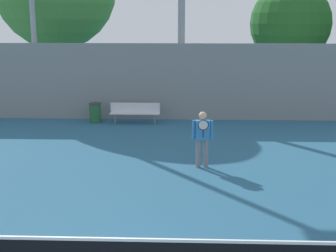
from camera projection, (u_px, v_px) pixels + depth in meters
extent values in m
cube|color=white|center=(83.00, 239.00, 7.38)|extent=(11.81, 0.04, 0.05)
cylinder|color=slate|center=(198.00, 153.00, 13.84)|extent=(0.14, 0.14, 0.85)
cylinder|color=slate|center=(206.00, 153.00, 13.84)|extent=(0.14, 0.14, 0.85)
cube|color=teal|center=(202.00, 130.00, 13.68)|extent=(0.42, 0.21, 0.58)
cylinder|color=teal|center=(194.00, 130.00, 13.68)|extent=(0.10, 0.10, 0.56)
cylinder|color=teal|center=(211.00, 130.00, 13.68)|extent=(0.10, 0.10, 0.56)
sphere|color=#DBAD89|center=(203.00, 116.00, 13.58)|extent=(0.23, 0.23, 0.23)
cylinder|color=black|center=(203.00, 134.00, 13.42)|extent=(0.03, 0.03, 0.22)
torus|color=black|center=(203.00, 125.00, 13.36)|extent=(0.31, 0.03, 0.31)
cylinder|color=silver|center=(203.00, 125.00, 13.36)|extent=(0.27, 0.02, 0.27)
cube|color=silver|center=(135.00, 113.00, 19.50)|extent=(2.08, 0.40, 0.04)
cylinder|color=gray|center=(115.00, 119.00, 19.58)|extent=(0.06, 0.06, 0.42)
cylinder|color=gray|center=(155.00, 119.00, 19.52)|extent=(0.06, 0.06, 0.42)
cube|color=silver|center=(135.00, 107.00, 19.63)|extent=(2.08, 0.04, 0.40)
cylinder|color=#235B33|center=(95.00, 113.00, 19.74)|extent=(0.48, 0.48, 0.79)
cylinder|color=#333338|center=(95.00, 104.00, 19.65)|extent=(0.51, 0.51, 0.04)
cube|color=gray|center=(148.00, 82.00, 20.09)|extent=(34.08, 0.06, 3.28)
cylinder|color=brown|center=(60.00, 69.00, 24.57)|extent=(0.45, 0.45, 3.33)
cylinder|color=brown|center=(287.00, 78.00, 24.71)|extent=(0.47, 0.47, 2.37)
sphere|color=#235B23|center=(290.00, 23.00, 24.06)|extent=(4.14, 4.14, 4.14)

